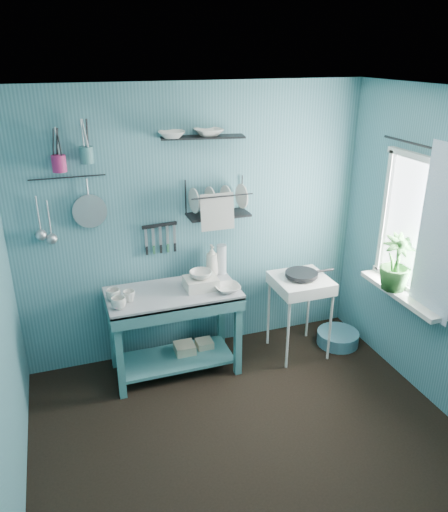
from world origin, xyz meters
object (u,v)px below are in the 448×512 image
object	(u,v)px
wash_tub	(201,283)
storage_tin_large	(185,354)
work_counter	(174,332)
mug_right	(113,295)
frying_pan	(302,274)
utensil_cup_magenta	(59,164)
potted_plant	(396,263)
mug_left	(119,303)
floor_basin	(338,338)
water_bottle	(222,259)
storage_tin_small	(204,350)
utensil_cup_teal	(87,155)
soap_bottle	(212,261)
colander	(90,211)
mug_mid	(129,296)
dish_rack	(218,198)
hotplate_stand	(299,315)

from	to	relation	value
wash_tub	storage_tin_large	bearing A→B (deg)	154.98
work_counter	wash_tub	bearing A→B (deg)	-6.26
mug_right	frying_pan	world-z (taller)	mug_right
utensil_cup_magenta	potted_plant	xyz separation A→B (m)	(2.58, -0.89, -0.84)
mug_left	work_counter	bearing A→B (deg)	18.43
frying_pan	storage_tin_large	bearing A→B (deg)	173.08
mug_right	floor_basin	size ratio (longest dim) A/B	0.30
water_bottle	storage_tin_small	world-z (taller)	water_bottle
frying_pan	utensil_cup_teal	world-z (taller)	utensil_cup_teal
soap_bottle	storage_tin_large	xyz separation A→B (m)	(-0.32, -0.15, -0.84)
mug_right	utensil_cup_magenta	xyz separation A→B (m)	(-0.29, 0.28, 1.06)
work_counter	water_bottle	world-z (taller)	water_bottle
work_counter	floor_basin	world-z (taller)	work_counter
soap_bottle	water_bottle	distance (m)	0.10
storage_tin_small	frying_pan	bearing A→B (deg)	-10.33
storage_tin_small	colander	bearing A→B (deg)	165.78
soap_bottle	utensil_cup_teal	world-z (taller)	utensil_cup_teal
work_counter	mug_mid	xyz separation A→B (m)	(-0.38, -0.06, 0.45)
work_counter	potted_plant	world-z (taller)	potted_plant
frying_pan	floor_basin	bearing A→B (deg)	-1.95
wash_tub	dish_rack	xyz separation A→B (m)	(0.24, 0.25, 0.67)
mug_right	storage_tin_small	xyz separation A→B (m)	(0.80, 0.08, -0.75)
dish_rack	storage_tin_large	bearing A→B (deg)	-151.26
mug_left	frying_pan	distance (m)	1.68
potted_plant	storage_tin_large	world-z (taller)	potted_plant
wash_tub	frying_pan	distance (m)	0.95
soap_bottle	colander	size ratio (longest dim) A/B	1.07
water_bottle	mug_left	bearing A→B (deg)	-159.19
water_bottle	utensil_cup_teal	distance (m)	1.50
colander	floor_basin	distance (m)	2.69
work_counter	frying_pan	world-z (taller)	frying_pan
utensil_cup_teal	colander	bearing A→B (deg)	123.03
utensil_cup_magenta	dish_rack	bearing A→B (deg)	-2.22
utensil_cup_teal	frying_pan	bearing A→B (deg)	-11.50
work_counter	storage_tin_large	size ratio (longest dim) A/B	5.17
utensil_cup_teal	colander	size ratio (longest dim) A/B	0.46
water_bottle	frying_pan	xyz separation A→B (m)	(0.67, -0.30, -0.12)
frying_pan	potted_plant	bearing A→B (deg)	-41.68
work_counter	storage_tin_large	world-z (taller)	work_counter
water_bottle	utensil_cup_teal	bearing A→B (deg)	176.99
soap_bottle	floor_basin	xyz separation A→B (m)	(1.22, -0.30, -0.89)
mug_left	wash_tub	size ratio (longest dim) A/B	0.44
soap_bottle	mug_left	bearing A→B (deg)	-158.20
dish_rack	floor_basin	world-z (taller)	dish_rack
mug_left	hotplate_stand	size ratio (longest dim) A/B	0.16
mug_left	soap_bottle	xyz separation A→B (m)	(0.90, 0.36, 0.10)
water_bottle	frying_pan	bearing A→B (deg)	-24.21
soap_bottle	potted_plant	bearing A→B (deg)	-30.72
mug_left	storage_tin_large	world-z (taller)	mug_left
mug_left	hotplate_stand	xyz separation A→B (m)	(1.67, 0.08, -0.46)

